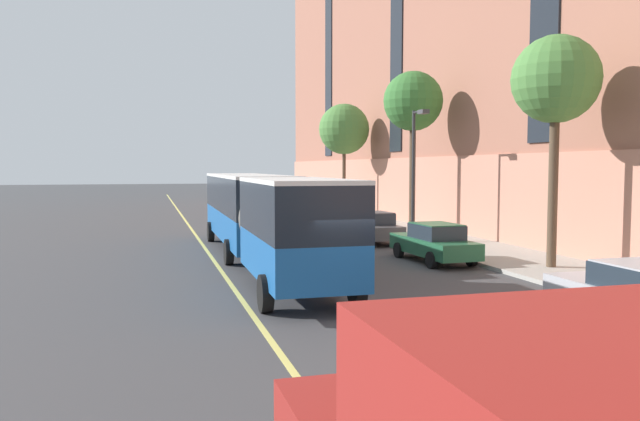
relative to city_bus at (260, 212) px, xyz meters
name	(u,v)px	position (x,y,z in m)	size (l,w,h in m)	color
ground_plane	(352,311)	(0.88, -8.79, -2.01)	(260.00, 260.00, 0.00)	#424244
sidewalk	(576,274)	(10.09, -5.79, -1.94)	(4.44, 160.00, 0.15)	#ADA89E
city_bus	(260,212)	(0.00, 0.00, 0.00)	(2.97, 19.47, 3.45)	#19569E
parked_car_silver_0	(639,296)	(6.73, -12.30, -1.23)	(1.94, 4.79, 1.56)	#B7B7BC
parked_car_navy_1	(319,213)	(6.63, 15.27, -1.23)	(1.98, 4.30, 1.56)	navy
parked_car_green_3	(434,242)	(6.72, -1.59, -1.23)	(2.02, 4.79, 1.56)	#23603D
parked_car_white_4	(290,204)	(6.81, 25.04, -1.23)	(1.95, 4.24, 1.56)	silver
parked_car_darkgray_5	(373,227)	(6.53, 4.93, -1.23)	(2.03, 4.27, 1.56)	#4C4C51
street_tree_mid_block	(556,82)	(9.90, -4.65, 4.81)	(3.13, 3.13, 8.33)	brown
street_tree_far_uptown	(413,103)	(9.90, 7.79, 5.29)	(3.26, 3.26, 8.88)	brown
street_tree_far_downtown	(344,129)	(9.90, 20.23, 4.56)	(3.74, 3.74, 8.32)	brown
street_lamp	(415,160)	(8.48, 4.21, 2.10)	(0.36, 1.48, 6.40)	#2D2D30
fire_hydrant	(344,216)	(8.38, 15.36, -1.52)	(0.42, 0.24, 0.72)	red
lane_centerline	(238,294)	(-1.70, -5.79, -2.01)	(0.16, 140.00, 0.01)	#E0D66B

